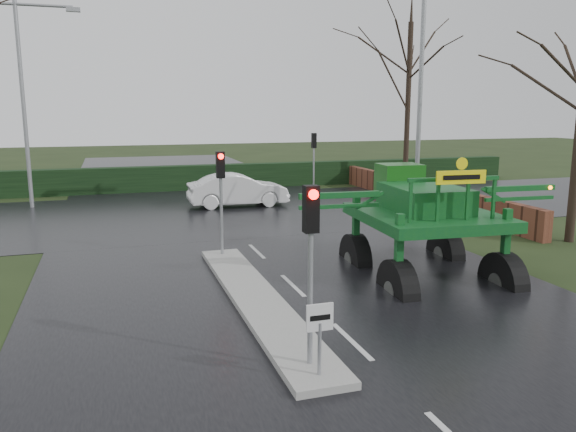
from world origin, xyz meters
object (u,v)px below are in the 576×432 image
object	(u,v)px
traffic_signal_near	(311,237)
street_light_left_far	(29,85)
street_light_right	(414,83)
crop_sprayer	(397,213)
traffic_signal_mid	(221,181)
traffic_signal_far	(314,149)
keep_left_sign	(320,328)
white_sedan	(238,206)

from	to	relation	value
traffic_signal_near	street_light_left_far	distance (m)	22.37
street_light_right	crop_sprayer	xyz separation A→B (m)	(-5.65, -9.14, -3.86)
traffic_signal_mid	street_light_right	bearing A→B (deg)	25.40
traffic_signal_far	keep_left_sign	bearing A→B (deg)	70.07
traffic_signal_mid	street_light_left_far	distance (m)	14.68
traffic_signal_near	white_sedan	size ratio (longest dim) A/B	0.70
street_light_left_far	white_sedan	world-z (taller)	street_light_left_far
crop_sprayer	traffic_signal_far	bearing A→B (deg)	80.82
street_light_left_far	white_sedan	bearing A→B (deg)	-15.74
traffic_signal_near	street_light_right	xyz separation A→B (m)	(9.49, 13.01, 3.40)
traffic_signal_near	street_light_left_far	world-z (taller)	street_light_left_far
street_light_right	crop_sprayer	bearing A→B (deg)	-121.74
keep_left_sign	street_light_right	world-z (taller)	street_light_right
traffic_signal_near	crop_sprayer	world-z (taller)	crop_sprayer
traffic_signal_near	white_sedan	bearing A→B (deg)	81.54
traffic_signal_mid	crop_sprayer	bearing A→B (deg)	-50.31
street_light_right	crop_sprayer	size ratio (longest dim) A/B	1.24
traffic_signal_mid	street_light_right	xyz separation A→B (m)	(9.49, 4.51, 3.40)
traffic_signal_far	street_light_right	xyz separation A→B (m)	(1.69, -8.01, 3.40)
keep_left_sign	traffic_signal_mid	bearing A→B (deg)	90.00
street_light_left_far	street_light_right	bearing A→B (deg)	-26.02
crop_sprayer	traffic_signal_mid	bearing A→B (deg)	133.50
traffic_signal_near	street_light_left_far	xyz separation A→B (m)	(-6.89, 21.01, 3.40)
keep_left_sign	street_light_left_far	xyz separation A→B (m)	(-6.89, 21.50, 4.93)
traffic_signal_far	white_sedan	world-z (taller)	traffic_signal_far
traffic_signal_near	street_light_right	world-z (taller)	street_light_right
traffic_signal_near	white_sedan	xyz separation A→B (m)	(2.72, 18.30, -2.59)
traffic_signal_near	crop_sprayer	xyz separation A→B (m)	(3.84, 3.87, -0.46)
traffic_signal_far	crop_sprayer	xyz separation A→B (m)	(-3.96, -17.15, -0.46)
traffic_signal_far	street_light_left_far	xyz separation A→B (m)	(-14.69, -0.01, 3.40)
street_light_right	white_sedan	bearing A→B (deg)	142.01
street_light_right	white_sedan	world-z (taller)	street_light_right
traffic_signal_near	white_sedan	world-z (taller)	traffic_signal_near
street_light_right	street_light_left_far	xyz separation A→B (m)	(-16.39, 8.00, 0.00)
street_light_right	street_light_left_far	world-z (taller)	same
traffic_signal_near	traffic_signal_far	size ratio (longest dim) A/B	1.00
traffic_signal_far	crop_sprayer	world-z (taller)	crop_sprayer
traffic_signal_far	street_light_right	bearing A→B (deg)	101.95
keep_left_sign	traffic_signal_near	bearing A→B (deg)	90.00
traffic_signal_mid	white_sedan	world-z (taller)	traffic_signal_mid
crop_sprayer	street_light_left_far	bearing A→B (deg)	125.88
white_sedan	traffic_signal_far	bearing A→B (deg)	-61.04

